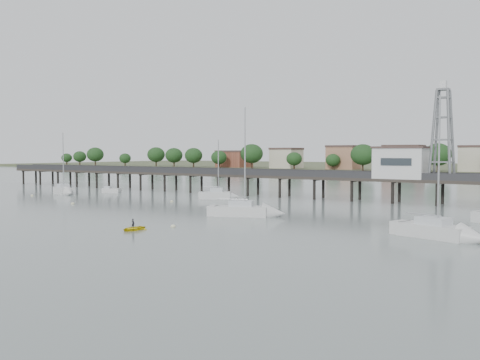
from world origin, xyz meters
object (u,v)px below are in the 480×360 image
(sailboat_d, at_px, (447,233))
(white_tender, at_px, (111,190))
(yellow_dinghy, at_px, (133,230))
(sailboat_b, at_px, (65,191))
(sailboat_c, at_px, (253,212))
(sailboat_f, at_px, (222,195))
(pier, at_px, (269,176))
(lattice_tower, at_px, (442,135))

(sailboat_d, relative_size, white_tender, 3.66)
(white_tender, height_order, yellow_dinghy, yellow_dinghy)
(sailboat_b, bearing_deg, sailboat_d, 9.46)
(sailboat_b, bearing_deg, sailboat_c, 9.75)
(sailboat_c, distance_m, sailboat_f, 26.18)
(white_tender, bearing_deg, sailboat_f, -18.98)
(sailboat_f, bearing_deg, pier, 39.16)
(pier, bearing_deg, sailboat_f, -110.41)
(sailboat_d, xyz_separation_m, yellow_dinghy, (-29.56, -11.91, -0.64))
(lattice_tower, xyz_separation_m, yellow_dinghy, (-21.33, -46.47, -11.10))
(sailboat_c, xyz_separation_m, white_tender, (-46.08, 18.73, -0.19))
(pier, xyz_separation_m, white_tender, (-31.63, -10.21, -3.35))
(lattice_tower, xyz_separation_m, sailboat_c, (-17.05, -28.94, -10.47))
(pier, distance_m, sailboat_f, 11.28)
(pier, distance_m, sailboat_d, 52.75)
(pier, bearing_deg, sailboat_b, -152.44)
(yellow_dinghy, bearing_deg, lattice_tower, 66.07)
(pier, height_order, sailboat_b, sailboat_b)
(pier, distance_m, sailboat_c, 32.50)
(sailboat_b, xyz_separation_m, white_tender, (4.01, 8.39, -0.20))
(pier, distance_m, sailboat_b, 40.32)
(sailboat_b, height_order, white_tender, sailboat_b)
(lattice_tower, xyz_separation_m, sailboat_b, (-67.14, -18.60, -10.46))
(sailboat_c, bearing_deg, sailboat_f, 112.06)
(lattice_tower, xyz_separation_m, white_tender, (-63.13, -10.21, -10.66))
(pier, height_order, sailboat_f, sailboat_f)
(sailboat_d, relative_size, sailboat_b, 1.14)
(pier, height_order, yellow_dinghy, pier)
(sailboat_d, relative_size, sailboat_c, 0.98)
(sailboat_d, height_order, sailboat_c, sailboat_c)
(sailboat_c, height_order, sailboat_b, sailboat_c)
(lattice_tower, xyz_separation_m, sailboat_d, (8.23, -34.56, -10.47))
(lattice_tower, distance_m, white_tender, 64.83)
(sailboat_d, height_order, white_tender, sailboat_d)
(yellow_dinghy, bearing_deg, pier, 103.07)
(lattice_tower, bearing_deg, sailboat_d, -76.60)
(sailboat_d, xyz_separation_m, white_tender, (-71.36, 24.35, -0.19))
(lattice_tower, height_order, yellow_dinghy, lattice_tower)
(sailboat_d, distance_m, sailboat_f, 49.88)
(lattice_tower, distance_m, yellow_dinghy, 52.32)
(sailboat_f, relative_size, yellow_dinghy, 3.73)
(lattice_tower, bearing_deg, sailboat_b, -164.51)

